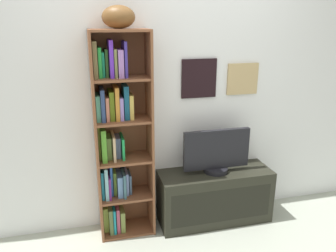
{
  "coord_description": "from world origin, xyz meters",
  "views": [
    {
      "loc": [
        -0.65,
        -1.7,
        1.84
      ],
      "look_at": [
        -0.01,
        0.85,
        1.0
      ],
      "focal_mm": 35.85,
      "sensor_mm": 36.0,
      "label": 1
    }
  ],
  "objects_px": {
    "tv_stand": "(214,196)",
    "television": "(217,152)",
    "football": "(118,17)",
    "bookshelf": "(117,138)"
  },
  "relations": [
    {
      "from": "football",
      "to": "tv_stand",
      "type": "bearing_deg",
      "value": -3.0
    },
    {
      "from": "tv_stand",
      "to": "television",
      "type": "height_order",
      "value": "television"
    },
    {
      "from": "tv_stand",
      "to": "television",
      "type": "bearing_deg",
      "value": 90.0
    },
    {
      "from": "tv_stand",
      "to": "television",
      "type": "distance_m",
      "value": 0.45
    },
    {
      "from": "bookshelf",
      "to": "football",
      "type": "relative_size",
      "value": 6.79
    },
    {
      "from": "bookshelf",
      "to": "football",
      "type": "bearing_deg",
      "value": -32.16
    },
    {
      "from": "football",
      "to": "television",
      "type": "relative_size",
      "value": 0.42
    },
    {
      "from": "bookshelf",
      "to": "tv_stand",
      "type": "distance_m",
      "value": 1.08
    },
    {
      "from": "football",
      "to": "television",
      "type": "distance_m",
      "value": 1.42
    },
    {
      "from": "football",
      "to": "tv_stand",
      "type": "height_order",
      "value": "football"
    }
  ]
}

